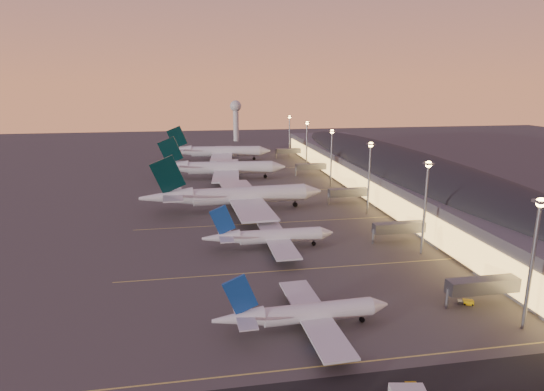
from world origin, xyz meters
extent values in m
plane|color=#484543|center=(0.00, 0.00, 0.00)|extent=(700.00, 700.00, 0.00)
cylinder|color=silver|center=(-2.51, -32.84, 3.26)|extent=(21.55, 4.59, 3.65)
cone|color=silver|center=(9.91, -32.29, 3.26)|extent=(3.61, 3.79, 3.65)
cone|color=silver|center=(-18.04, -33.52, 3.72)|extent=(9.82, 4.07, 3.65)
cube|color=silver|center=(-3.55, -32.88, 2.62)|extent=(7.56, 30.95, 0.40)
cylinder|color=navy|center=(-3.16, -26.10, 1.39)|extent=(4.95, 2.94, 2.73)
cylinder|color=navy|center=(-2.56, -39.60, 1.39)|extent=(4.95, 2.94, 2.73)
cube|color=navy|center=(-17.56, -33.50, 8.44)|extent=(6.70, 0.84, 7.91)
cube|color=silver|center=(-16.87, -33.47, 4.26)|extent=(3.94, 11.19, 0.26)
cylinder|color=black|center=(6.47, -32.44, 0.72)|extent=(0.30, 0.30, 1.44)
cylinder|color=black|center=(6.47, -32.44, 0.51)|extent=(1.05, 0.68, 1.02)
cylinder|color=black|center=(-4.35, -30.36, 0.72)|extent=(0.30, 0.30, 1.44)
cylinder|color=black|center=(-4.35, -30.36, 0.51)|extent=(1.05, 0.68, 1.02)
cylinder|color=black|center=(-4.13, -35.46, 0.72)|extent=(0.30, 0.30, 1.44)
cylinder|color=black|center=(-4.13, -35.46, 0.51)|extent=(1.05, 0.68, 1.02)
cylinder|color=silver|center=(-1.37, 11.36, 3.55)|extent=(23.39, 4.30, 3.97)
cone|color=silver|center=(12.18, 11.55, 3.55)|extent=(3.82, 4.02, 3.97)
cone|color=silver|center=(-18.30, 11.13, 4.05)|extent=(10.59, 4.12, 3.97)
cube|color=silver|center=(-2.49, 11.35, 2.86)|extent=(7.24, 33.55, 0.44)
cylinder|color=navy|center=(-1.84, 18.72, 1.52)|extent=(5.31, 3.05, 2.98)
cylinder|color=navy|center=(-1.64, 4.00, 1.52)|extent=(5.31, 3.05, 2.98)
cube|color=navy|center=(-17.77, 11.14, 9.20)|extent=(7.29, 0.70, 8.62)
cube|color=silver|center=(-17.02, 11.15, 4.65)|extent=(3.93, 12.09, 0.28)
cylinder|color=black|center=(8.43, 11.50, 0.78)|extent=(0.32, 0.32, 1.57)
cylinder|color=black|center=(8.43, 11.50, 0.56)|extent=(1.12, 0.71, 1.11)
cylinder|color=black|center=(-3.29, 14.12, 0.78)|extent=(0.32, 0.32, 1.57)
cylinder|color=black|center=(-3.29, 14.12, 0.56)|extent=(1.12, 0.71, 1.11)
cylinder|color=black|center=(-3.21, 8.56, 0.78)|extent=(0.32, 0.32, 1.57)
cylinder|color=black|center=(-3.21, 8.56, 0.56)|extent=(1.12, 0.71, 1.11)
cylinder|color=silver|center=(-4.93, 52.84, 5.65)|extent=(41.78, 8.51, 6.28)
cone|color=silver|center=(19.13, 54.15, 5.65)|extent=(7.02, 6.63, 6.28)
cone|color=silver|center=(-35.01, 51.21, 6.43)|extent=(19.06, 7.28, 6.28)
cube|color=silver|center=(-6.94, 52.73, 4.55)|extent=(15.32, 61.23, 0.69)
cylinder|color=#585A5F|center=(-6.32, 66.13, 2.43)|extent=(9.61, 5.21, 4.71)
cylinder|color=#585A5F|center=(-4.88, 39.48, 2.43)|extent=(9.61, 5.21, 4.71)
cube|color=black|center=(-34.08, 51.26, 14.54)|extent=(12.41, 1.61, 13.93)
cube|color=silver|center=(-32.74, 51.33, 7.37)|extent=(7.87, 22.17, 0.44)
cylinder|color=black|center=(12.47, 53.79, 1.26)|extent=(0.53, 0.53, 2.51)
cylinder|color=black|center=(12.47, 53.79, 0.88)|extent=(1.81, 1.19, 1.76)
cylinder|color=black|center=(-8.51, 57.05, 1.26)|extent=(0.53, 0.53, 2.51)
cylinder|color=black|center=(-8.51, 57.05, 0.88)|extent=(1.81, 1.19, 1.76)
cylinder|color=black|center=(-8.04, 48.28, 1.26)|extent=(0.53, 0.53, 2.51)
cylinder|color=black|center=(-8.04, 48.28, 0.88)|extent=(1.81, 1.19, 1.76)
cylinder|color=silver|center=(-7.25, 110.37, 5.53)|extent=(41.05, 9.91, 6.15)
cone|color=silver|center=(16.25, 108.18, 5.53)|extent=(7.10, 6.73, 6.15)
cone|color=silver|center=(-36.63, 113.12, 6.30)|extent=(18.85, 7.83, 6.15)
cube|color=silver|center=(-9.21, 110.56, 4.46)|extent=(17.29, 60.27, 0.68)
cylinder|color=#585A5F|center=(-6.69, 123.45, 2.38)|extent=(9.57, 5.45, 4.61)
cylinder|color=#585A5F|center=(-9.12, 97.42, 2.38)|extent=(9.57, 5.45, 4.61)
cube|color=black|center=(-35.72, 113.04, 14.24)|extent=(12.16, 2.05, 13.64)
cube|color=silver|center=(-34.41, 112.91, 7.22)|extent=(8.52, 21.91, 0.43)
cylinder|color=black|center=(9.75, 108.78, 1.23)|extent=(0.54, 0.54, 2.46)
cylinder|color=black|center=(9.75, 108.78, 0.86)|extent=(1.81, 1.23, 1.72)
cylinder|color=black|center=(-10.12, 114.96, 1.23)|extent=(0.54, 0.54, 2.46)
cylinder|color=black|center=(-10.12, 114.96, 0.86)|extent=(1.81, 1.23, 1.72)
cylinder|color=black|center=(-10.92, 106.39, 1.23)|extent=(0.54, 0.54, 2.46)
cylinder|color=black|center=(-10.92, 106.39, 0.86)|extent=(1.81, 1.23, 1.72)
cylinder|color=silver|center=(-5.51, 165.56, 5.56)|extent=(41.30, 10.18, 6.18)
cone|color=silver|center=(18.12, 163.22, 5.56)|extent=(7.17, 6.80, 6.18)
cone|color=silver|center=(-35.04, 168.48, 6.34)|extent=(18.99, 7.97, 6.18)
cube|color=silver|center=(-7.48, 165.75, 4.48)|extent=(17.70, 60.65, 0.68)
cylinder|color=#585A5F|center=(-4.87, 178.71, 2.40)|extent=(9.65, 5.52, 4.64)
cylinder|color=#585A5F|center=(-7.46, 152.54, 2.40)|extent=(9.65, 5.52, 4.64)
cube|color=black|center=(-34.12, 168.39, 14.32)|extent=(12.23, 2.12, 13.72)
cube|color=silver|center=(-32.81, 168.26, 7.26)|extent=(8.68, 22.06, 0.43)
cylinder|color=black|center=(11.58, 163.87, 1.24)|extent=(0.54, 0.54, 2.47)
cylinder|color=black|center=(11.58, 163.87, 0.87)|extent=(1.83, 1.25, 1.73)
cylinder|color=black|center=(-8.36, 170.19, 1.24)|extent=(0.54, 0.54, 2.47)
cylinder|color=black|center=(-8.36, 170.19, 0.87)|extent=(1.83, 1.25, 1.73)
cylinder|color=black|center=(-9.21, 161.58, 1.24)|extent=(0.54, 0.54, 2.47)
cylinder|color=black|center=(-9.21, 161.58, 0.87)|extent=(1.83, 1.25, 1.73)
cube|color=#535358|center=(62.00, 72.50, 6.00)|extent=(40.00, 255.00, 12.00)
ellipsoid|color=black|center=(62.00, 72.50, 12.00)|extent=(39.00, 253.00, 10.92)
cube|color=#FFC05B|center=(41.80, 72.50, 5.00)|extent=(0.40, 244.80, 8.00)
cube|color=#585A5F|center=(34.00, -30.00, 4.50)|extent=(16.00, 3.20, 3.00)
cylinder|color=gray|center=(26.00, -30.00, 2.20)|extent=(0.70, 0.70, 4.40)
cube|color=#585A5F|center=(34.00, 10.00, 4.50)|extent=(16.00, 3.20, 3.00)
cylinder|color=gray|center=(26.00, 10.00, 2.20)|extent=(0.70, 0.70, 4.40)
cube|color=#585A5F|center=(34.00, 55.00, 4.50)|extent=(16.00, 3.20, 3.00)
cylinder|color=gray|center=(26.00, 55.00, 2.20)|extent=(0.70, 0.70, 4.40)
cube|color=#585A5F|center=(34.00, 112.00, 4.50)|extent=(16.00, 3.20, 3.00)
cylinder|color=gray|center=(26.00, 112.00, 2.20)|extent=(0.70, 0.70, 4.40)
cube|color=#585A5F|center=(34.00, 168.00, 4.50)|extent=(16.00, 3.20, 3.00)
cylinder|color=gray|center=(26.00, 168.00, 2.20)|extent=(0.70, 0.70, 4.40)
cylinder|color=gray|center=(36.00, -40.00, 12.50)|extent=(0.70, 0.70, 25.00)
cube|color=gray|center=(36.00, -40.00, 25.20)|extent=(2.20, 2.20, 0.50)
sphere|color=#EEB651|center=(36.00, -40.00, 25.00)|extent=(1.80, 1.80, 1.80)
cylinder|color=gray|center=(36.00, 0.00, 12.50)|extent=(0.70, 0.70, 25.00)
cube|color=gray|center=(36.00, 0.00, 25.20)|extent=(2.20, 2.20, 0.50)
sphere|color=#EEB651|center=(36.00, 0.00, 25.00)|extent=(1.80, 1.80, 1.80)
cylinder|color=gray|center=(36.00, 40.00, 12.50)|extent=(0.70, 0.70, 25.00)
cube|color=gray|center=(36.00, 40.00, 25.20)|extent=(2.20, 2.20, 0.50)
sphere|color=#EEB651|center=(36.00, 40.00, 25.00)|extent=(1.80, 1.80, 1.80)
cylinder|color=gray|center=(36.00, 85.00, 12.50)|extent=(0.70, 0.70, 25.00)
cube|color=gray|center=(36.00, 85.00, 25.20)|extent=(2.20, 2.20, 0.50)
sphere|color=#EEB651|center=(36.00, 85.00, 25.00)|extent=(1.80, 1.80, 1.80)
cylinder|color=gray|center=(36.00, 130.00, 12.50)|extent=(0.70, 0.70, 25.00)
cube|color=gray|center=(36.00, 130.00, 25.20)|extent=(2.20, 2.20, 0.50)
sphere|color=#EEB651|center=(36.00, 130.00, 25.00)|extent=(1.80, 1.80, 1.80)
cylinder|color=gray|center=(36.00, 175.00, 12.50)|extent=(0.70, 0.70, 25.00)
cube|color=gray|center=(36.00, 175.00, 25.20)|extent=(2.20, 2.20, 0.50)
sphere|color=#EEB651|center=(36.00, 175.00, 25.00)|extent=(1.80, 1.80, 1.80)
cylinder|color=silver|center=(10.00, 260.00, 13.00)|extent=(4.40, 4.40, 26.00)
sphere|color=silver|center=(10.00, 260.00, 28.00)|extent=(9.00, 9.00, 9.00)
cube|color=#D8C659|center=(0.00, -45.00, 0.01)|extent=(90.00, 0.36, 0.00)
cube|color=#D8C659|center=(0.00, -5.00, 0.01)|extent=(90.00, 0.36, 0.00)
cube|color=#D8C659|center=(0.00, 35.00, 0.01)|extent=(90.00, 0.36, 0.00)
cube|color=#D8C659|center=(0.00, 80.00, 0.01)|extent=(90.00, 0.36, 0.00)
cube|color=#D8C659|center=(0.00, 135.00, 0.01)|extent=(90.00, 0.36, 0.00)
cube|color=gold|center=(31.44, -29.25, 0.47)|extent=(2.38, 1.92, 0.95)
cube|color=#585A5F|center=(29.99, -28.72, 0.34)|extent=(1.51, 1.46, 0.69)
cylinder|color=black|center=(32.39, -28.92, 0.19)|extent=(0.41, 0.28, 0.38)
cylinder|color=black|center=(31.94, -30.13, 0.19)|extent=(0.41, 0.28, 0.38)
cylinder|color=black|center=(30.94, -28.38, 0.19)|extent=(0.41, 0.28, 0.38)
cylinder|color=black|center=(30.49, -29.59, 0.19)|extent=(0.41, 0.28, 0.38)
cube|color=gold|center=(32.87, -23.31, 0.58)|extent=(2.66, 1.78, 1.17)
cube|color=#585A5F|center=(30.97, -23.16, 0.42)|extent=(1.59, 1.49, 0.85)
cylinder|color=black|center=(33.89, -22.59, 0.23)|extent=(0.48, 0.23, 0.47)
cylinder|color=black|center=(33.76, -24.18, 0.23)|extent=(0.48, 0.23, 0.47)
cylinder|color=black|center=(31.98, -22.44, 0.23)|extent=(0.48, 0.23, 0.47)
cylinder|color=black|center=(31.86, -24.03, 0.23)|extent=(0.48, 0.23, 0.47)
camera|label=1|loc=(-24.88, -109.00, 45.72)|focal=30.00mm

